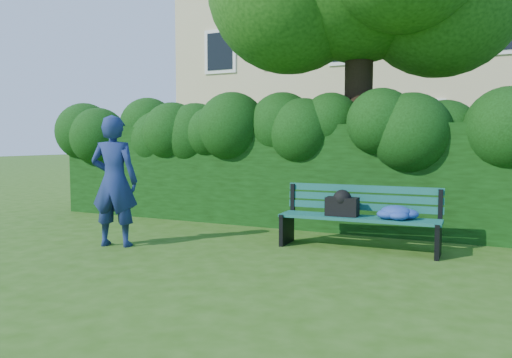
% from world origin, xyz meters
% --- Properties ---
extents(ground, '(80.00, 80.00, 0.00)m').
position_xyz_m(ground, '(0.00, 0.00, 0.00)').
color(ground, '#275010').
rests_on(ground, ground).
extents(apartment_building, '(16.00, 8.08, 12.00)m').
position_xyz_m(apartment_building, '(-0.00, 13.99, 6.00)').
color(apartment_building, '#C4B683').
rests_on(apartment_building, ground).
extents(hedge, '(10.00, 1.00, 1.80)m').
position_xyz_m(hedge, '(0.00, 2.20, 0.90)').
color(hedge, black).
rests_on(hedge, ground).
extents(park_bench, '(2.24, 0.64, 0.89)m').
position_xyz_m(park_bench, '(1.64, 0.69, 0.51)').
color(park_bench, '#0D413F').
rests_on(park_bench, ground).
extents(man_reading, '(0.79, 0.64, 1.89)m').
position_xyz_m(man_reading, '(-1.68, -0.63, 0.95)').
color(man_reading, navy).
rests_on(man_reading, ground).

